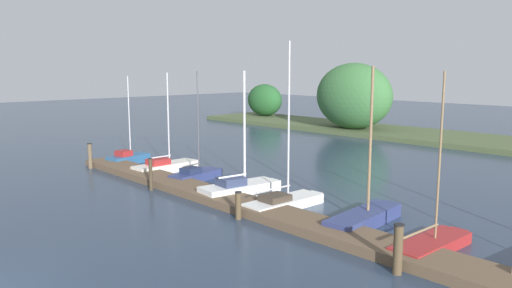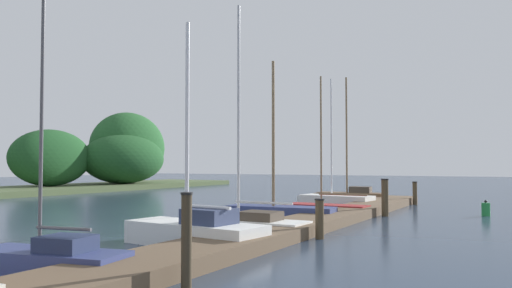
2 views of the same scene
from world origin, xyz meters
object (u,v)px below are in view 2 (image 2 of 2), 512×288
Objects in this scene: mooring_piling_3 at (385,197)px; mooring_piling_4 at (415,193)px; sailboat_3 at (192,230)px; sailboat_5 at (276,211)px; sailboat_6 at (324,208)px; channel_buoy_0 at (486,209)px; sailboat_2 at (46,258)px; mooring_piling_1 at (186,240)px; sailboat_7 at (333,200)px; sailboat_8 at (350,195)px; mooring_piling_2 at (320,219)px; sailboat_4 at (243,222)px.

mooring_piling_3 is 6.57m from mooring_piling_4.
sailboat_5 is (6.43, 0.73, -0.06)m from sailboat_3.
sailboat_6 is 6.48m from channel_buoy_0.
sailboat_2 is 3.08m from mooring_piling_1.
mooring_piling_1 is at bearing 107.83° from sailboat_7.
sailboat_7 is 4.22× the size of mooring_piling_3.
sailboat_5 is at bearing 17.99° from mooring_piling_1.
mooring_piling_4 is at bearing 169.74° from sailboat_8.
channel_buoy_0 is at bearing 174.69° from sailboat_7.
sailboat_6 is at bearing -83.21° from sailboat_3.
mooring_piling_4 is at bearing 0.30° from mooring_piling_2.
sailboat_6 reaches higher than mooring_piling_3.
sailboat_7 is at bearing 44.72° from mooring_piling_3.
mooring_piling_4 is (13.53, -2.45, 0.29)m from sailboat_4.
sailboat_2 is 9.01× the size of channel_buoy_0.
sailboat_4 reaches higher than sailboat_5.
mooring_piling_1 is at bearing 167.33° from channel_buoy_0.
sailboat_3 reaches higher than mooring_piling_3.
sailboat_7 is at bearing -98.17° from sailboat_2.
channel_buoy_0 is at bearing -147.26° from sailboat_5.
sailboat_7 reaches higher than mooring_piling_3.
sailboat_5 is at bearing -98.07° from sailboat_2.
sailboat_2 reaches higher than mooring_piling_1.
sailboat_4 is 5.91× the size of mooring_piling_4.
sailboat_8 is at bearing -79.03° from sailboat_6.
sailboat_6 reaches higher than mooring_piling_4.
sailboat_5 is 10.23m from sailboat_8.
sailboat_7 reaches higher than mooring_piling_4.
sailboat_4 is at bearing 90.04° from sailboat_8.
sailboat_3 is at bearing 171.62° from mooring_piling_4.
sailboat_5 is at bearing 78.88° from sailboat_6.
sailboat_7 is 3.51m from sailboat_8.
sailboat_4 reaches higher than mooring_piling_4.
sailboat_5 reaches higher than channel_buoy_0.
sailboat_8 is at bearing 10.39° from mooring_piling_1.
mooring_piling_2 is at bearing 124.97° from sailboat_5.
sailboat_6 is (6.75, -0.03, -0.06)m from sailboat_4.
sailboat_8 reaches higher than channel_buoy_0.
sailboat_5 is 3.73× the size of mooring_piling_1.
mooring_piling_1 is at bearing 102.92° from sailboat_6.
mooring_piling_2 is 7.09m from mooring_piling_3.
mooring_piling_3 is (3.30, -3.25, 0.42)m from sailboat_5.
sailboat_2 is 0.99× the size of sailboat_3.
sailboat_2 is 20.61m from mooring_piling_4.
channel_buoy_0 is (8.97, -6.12, -0.04)m from sailboat_4.
sailboat_2 is 3.85× the size of mooring_piling_3.
sailboat_2 is at bearing 88.12° from sailboat_4.
sailboat_5 is 4.97m from mooring_piling_2.
mooring_piling_3 is (-6.93, -3.68, 0.37)m from sailboat_8.
sailboat_8 reaches higher than sailboat_2.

